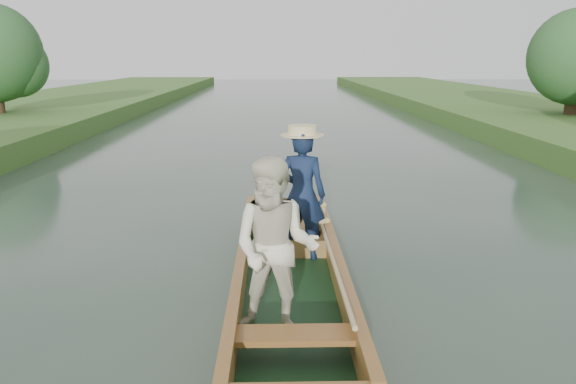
{
  "coord_description": "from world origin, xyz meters",
  "views": [
    {
      "loc": [
        -0.15,
        -5.69,
        2.46
      ],
      "look_at": [
        0.0,
        0.6,
        0.95
      ],
      "focal_mm": 35.0,
      "sensor_mm": 36.0,
      "label": 1
    }
  ],
  "objects": [
    {
      "name": "ground",
      "position": [
        0.0,
        0.0,
        0.0
      ],
      "size": [
        120.0,
        120.0,
        0.0
      ],
      "primitive_type": "plane",
      "color": "#283D30",
      "rests_on": "ground"
    },
    {
      "name": "punt",
      "position": [
        -0.01,
        -0.15,
        0.54
      ],
      "size": [
        1.15,
        5.0,
        1.68
      ],
      "color": "black",
      "rests_on": "ground"
    },
    {
      "name": "trees_far",
      "position": [
        2.64,
        10.05,
        2.4
      ],
      "size": [
        22.74,
        14.75,
        4.24
      ],
      "color": "#47331E",
      "rests_on": "ground"
    }
  ]
}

